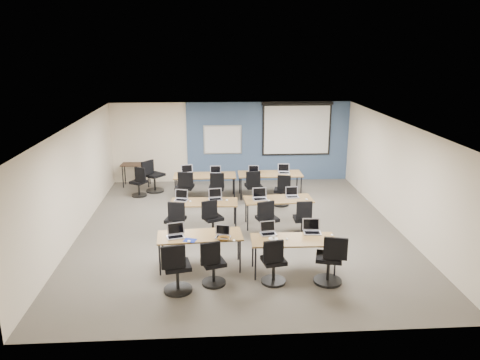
{
  "coord_description": "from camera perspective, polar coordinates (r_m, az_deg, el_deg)",
  "views": [
    {
      "loc": [
        -0.71,
        -11.03,
        4.51
      ],
      "look_at": [
        0.03,
        0.4,
        1.2
      ],
      "focal_mm": 35.0,
      "sensor_mm": 36.0,
      "label": 1
    }
  ],
  "objects": [
    {
      "name": "floor",
      "position": [
        11.94,
        0.0,
        -6.06
      ],
      "size": [
        8.0,
        9.0,
        0.02
      ],
      "primitive_type": "cube",
      "color": "#6B6354",
      "rests_on": "ground"
    },
    {
      "name": "task_chair_5",
      "position": [
        11.41,
        -3.43,
        -5.03
      ],
      "size": [
        0.51,
        0.48,
        0.97
      ],
      "rotation": [
        0.0,
        0.0,
        0.41
      ],
      "color": "black",
      "rests_on": "floor"
    },
    {
      "name": "laptop_9",
      "position": [
        14.21,
        -3.0,
        0.95
      ],
      "size": [
        0.32,
        0.28,
        0.25
      ],
      "rotation": [
        0.0,
        0.0,
        -0.03
      ],
      "color": "#BBBBBC",
      "rests_on": "training_table_back_left"
    },
    {
      "name": "mouse_6",
      "position": [
        11.8,
        3.56,
        -2.51
      ],
      "size": [
        0.08,
        0.11,
        0.04
      ],
      "primitive_type": "ellipsoid",
      "rotation": [
        0.0,
        0.0,
        0.16
      ],
      "color": "white",
      "rests_on": "training_table_mid_right"
    },
    {
      "name": "mouse_10",
      "position": [
        14.13,
        2.48,
        0.66
      ],
      "size": [
        0.07,
        0.11,
        0.04
      ],
      "primitive_type": "ellipsoid",
      "rotation": [
        0.0,
        0.0,
        0.08
      ],
      "color": "white",
      "rests_on": "training_table_back_right"
    },
    {
      "name": "task_chair_2",
      "position": [
        9.25,
        4.1,
        -10.31
      ],
      "size": [
        0.49,
        0.49,
        0.97
      ],
      "rotation": [
        0.0,
        0.0,
        0.19
      ],
      "color": "black",
      "rests_on": "floor"
    },
    {
      "name": "blue_accent_panel",
      "position": [
        15.94,
        3.46,
        4.67
      ],
      "size": [
        5.5,
        0.04,
        2.7
      ],
      "primitive_type": "cube",
      "color": "#3D5977",
      "rests_on": "wall_back"
    },
    {
      "name": "training_table_front_left",
      "position": [
        9.78,
        -4.9,
        -6.95
      ],
      "size": [
        1.75,
        0.73,
        0.73
      ],
      "rotation": [
        0.0,
        0.0,
        0.07
      ],
      "color": "#905C2E",
      "rests_on": "floor"
    },
    {
      "name": "mouse_2",
      "position": [
        9.56,
        5.75,
        -7.16
      ],
      "size": [
        0.07,
        0.09,
        0.03
      ],
      "primitive_type": "ellipsoid",
      "rotation": [
        0.0,
        0.0,
        0.15
      ],
      "color": "white",
      "rests_on": "training_table_front_right"
    },
    {
      "name": "coffee_cup",
      "position": [
        9.53,
        4.13,
        -7.04
      ],
      "size": [
        0.05,
        0.05,
        0.05
      ],
      "primitive_type": "imported",
      "rotation": [
        0.0,
        0.0,
        0.02
      ],
      "color": "white",
      "rests_on": "snack_plate"
    },
    {
      "name": "spare_chair_b",
      "position": [
        14.7,
        -12.18,
        -0.52
      ],
      "size": [
        0.51,
        0.47,
        0.95
      ],
      "rotation": [
        0.0,
        0.0,
        -0.52
      ],
      "color": "black",
      "rests_on": "floor"
    },
    {
      "name": "wall_left",
      "position": [
        11.94,
        -19.54,
        -0.17
      ],
      "size": [
        0.04,
        9.0,
        2.7
      ],
      "primitive_type": "cube",
      "color": "beige",
      "rests_on": "ground"
    },
    {
      "name": "mouse_0",
      "position": [
        9.46,
        -6.25,
        -7.43
      ],
      "size": [
        0.07,
        0.11,
        0.04
      ],
      "primitive_type": "ellipsoid",
      "rotation": [
        0.0,
        0.0,
        -0.03
      ],
      "color": "white",
      "rests_on": "training_table_front_left"
    },
    {
      "name": "task_chair_9",
      "position": [
        13.69,
        -2.86,
        -1.34
      ],
      "size": [
        0.5,
        0.5,
        0.98
      ],
      "rotation": [
        0.0,
        0.0,
        -0.09
      ],
      "color": "black",
      "rests_on": "floor"
    },
    {
      "name": "task_chair_10",
      "position": [
        13.8,
        1.65,
        -1.14
      ],
      "size": [
        0.52,
        0.52,
        1.0
      ],
      "rotation": [
        0.0,
        0.0,
        0.15
      ],
      "color": "black",
      "rests_on": "floor"
    },
    {
      "name": "laptop_4",
      "position": [
        11.94,
        -7.16,
        -2.14
      ],
      "size": [
        0.33,
        0.28,
        0.25
      ],
      "rotation": [
        0.0,
        0.0,
        -0.27
      ],
      "color": "silver",
      "rests_on": "training_table_mid_left"
    },
    {
      "name": "laptop_11",
      "position": [
        14.42,
        5.39,
        1.13
      ],
      "size": [
        0.35,
        0.3,
        0.27
      ],
      "rotation": [
        0.0,
        0.0,
        -0.12
      ],
      "color": "silver",
      "rests_on": "training_table_back_right"
    },
    {
      "name": "wall_right",
      "position": [
        12.4,
        18.77,
        0.5
      ],
      "size": [
        0.04,
        9.0,
        2.7
      ],
      "primitive_type": "cube",
      "color": "beige",
      "rests_on": "ground"
    },
    {
      "name": "task_chair_7",
      "position": [
        11.47,
        7.65,
        -5.06
      ],
      "size": [
        0.46,
        0.46,
        0.95
      ],
      "rotation": [
        0.0,
        0.0,
        -0.0
      ],
      "color": "black",
      "rests_on": "floor"
    },
    {
      "name": "task_chair_1",
      "position": [
        9.19,
        -3.34,
        -10.5
      ],
      "size": [
        0.48,
        0.47,
        0.96
      ],
      "rotation": [
        0.0,
        0.0,
        0.29
      ],
      "color": "black",
      "rests_on": "floor"
    },
    {
      "name": "training_table_mid_right",
      "position": [
        12.01,
        4.69,
        -2.51
      ],
      "size": [
        1.73,
        0.72,
        0.73
      ],
      "rotation": [
        0.0,
        0.0,
        0.05
      ],
      "color": "olive",
      "rests_on": "floor"
    },
    {
      "name": "mouse_9",
      "position": [
        14.02,
        -2.15,
        0.54
      ],
      "size": [
        0.07,
        0.1,
        0.03
      ],
      "primitive_type": "ellipsoid",
      "rotation": [
        0.0,
        0.0,
        -0.05
      ],
      "color": "white",
      "rests_on": "training_table_back_left"
    },
    {
      "name": "task_chair_4",
      "position": [
        11.34,
        -7.82,
        -5.26
      ],
      "size": [
        0.5,
        0.5,
        0.98
      ],
      "rotation": [
        0.0,
        0.0,
        -0.24
      ],
      "color": "black",
      "rests_on": "floor"
    },
    {
      "name": "laptop_7",
      "position": [
        12.17,
        6.38,
        -1.76
      ],
      "size": [
        0.32,
        0.28,
        0.25
      ],
      "rotation": [
        0.0,
        0.0,
        0.05
      ],
      "color": "silver",
      "rests_on": "training_table_mid_right"
    },
    {
      "name": "training_table_back_right",
      "position": [
        14.34,
        3.67,
        0.64
      ],
      "size": [
        1.94,
        0.81,
        0.73
      ],
      "rotation": [
        0.0,
        0.0,
        -0.01
      ],
      "color": "brown",
      "rests_on": "floor"
    },
    {
      "name": "mouse_5",
      "position": [
        11.82,
        -1.61,
        -2.46
      ],
      "size": [
        0.09,
        0.12,
        0.04
      ],
      "primitive_type": "ellipsoid",
      "rotation": [
        0.0,
        0.0,
        0.3
      ],
      "color": "white",
      "rests_on": "training_table_mid_left"
    },
    {
      "name": "laptop_6",
      "position": [
        11.93,
        2.43,
        -2.01
      ],
      "size": [
        0.36,
        0.31,
        0.27
      ],
      "rotation": [
        0.0,
        0.0,
        0.07
      ],
      "color": "#B7B7C4",
      "rests_on": "training_table_mid_right"
    },
    {
      "name": "spare_chair_a",
      "position": [
        15.06,
        -10.55,
        0.17
      ],
      "size": [
        0.7,
        0.58,
        1.05
      ],
      "rotation": [
        0.0,
        0.0,
        0.86
      ],
      "color": "black",
      "rests_on": "floor"
    },
    {
      "name": "laptop_5",
      "position": [
        11.93,
        -3.04,
        -2.04
      ],
      "size": [
        0.34,
        0.29,
        0.26
      ],
      "rotation": [
        0.0,
        0.0,
        0.16
      ],
      "color": "#A9A8AF",
      "rests_on": "training_table_mid_left"
    },
    {
      "name": "mouse_8",
      "position": [
        14.11,
        -5.98,
        0.56
      ],
      "size": [
        0.09,
        0.11,
        0.03
      ],
      "primitive_type": "ellipsoid",
      "rotation": [
        0.0,
        0.0,
        0.34
      ],
      "color": "white",
      "rests_on": "training_table_back_left"
    },
    {
      "name": "laptop_0",
      "position": [
        9.73,
        -7.85,
        -6.48
      ],
      "size": [
        0.35,
        0.3,
        0.27
      ],
      "rotation": [
        0.0,
        0.0,
        0.26
      ],
      "color": "#AFAFB0",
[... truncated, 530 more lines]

